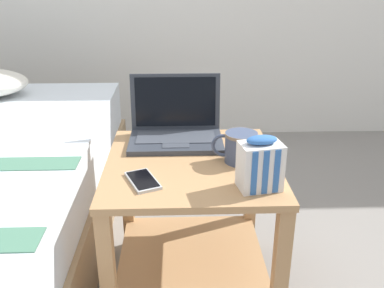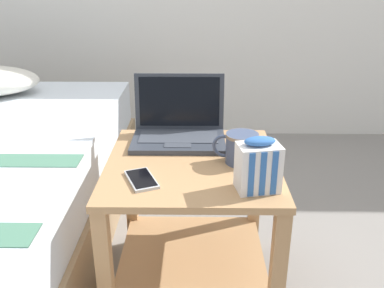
% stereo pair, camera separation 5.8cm
% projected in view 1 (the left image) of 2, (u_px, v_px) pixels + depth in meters
% --- Properties ---
extents(ground_plane, '(8.00, 8.00, 0.00)m').
position_uv_depth(ground_plane, '(192.00, 288.00, 1.60)').
color(ground_plane, gray).
extents(bedside_table, '(0.56, 0.58, 0.52)m').
position_uv_depth(bedside_table, '(192.00, 210.00, 1.47)').
color(bedside_table, tan).
rests_on(bedside_table, ground_plane).
extents(laptop, '(0.33, 0.24, 0.23)m').
position_uv_depth(laptop, '(176.00, 128.00, 1.56)').
color(laptop, '#333842').
rests_on(laptop, bedside_table).
extents(mug_front_left, '(0.15, 0.11, 0.10)m').
position_uv_depth(mug_front_left, '(240.00, 146.00, 1.38)').
color(mug_front_left, '#3F4C6B').
rests_on(mug_front_left, bedside_table).
extents(snack_bag, '(0.13, 0.10, 0.16)m').
position_uv_depth(snack_bag, '(260.00, 164.00, 1.21)').
color(snack_bag, white).
rests_on(snack_bag, bedside_table).
extents(cell_phone, '(0.12, 0.16, 0.01)m').
position_uv_depth(cell_phone, '(143.00, 181.00, 1.26)').
color(cell_phone, '#B7BABC').
rests_on(cell_phone, bedside_table).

